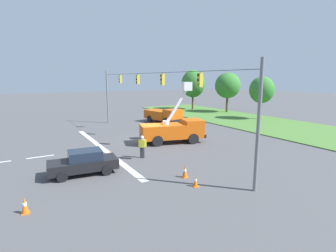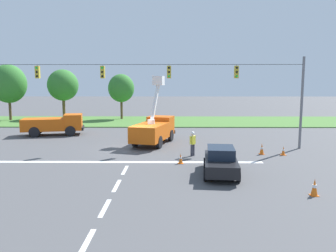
# 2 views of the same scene
# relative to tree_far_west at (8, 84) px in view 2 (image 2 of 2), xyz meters

# --- Properties ---
(ground_plane) EXTENTS (200.00, 200.00, 0.00)m
(ground_plane) POSITION_rel_tree_far_west_xyz_m (19.45, -19.03, -5.05)
(ground_plane) COLOR #4C4C4F
(grass_verge) EXTENTS (56.00, 12.00, 0.10)m
(grass_verge) POSITION_rel_tree_far_west_xyz_m (19.45, -1.03, -5.00)
(grass_verge) COLOR #477533
(grass_verge) RESTS_ON ground
(lane_markings) EXTENTS (17.60, 15.25, 0.01)m
(lane_markings) POSITION_rel_tree_far_west_xyz_m (19.45, -25.18, -5.05)
(lane_markings) COLOR silver
(lane_markings) RESTS_ON ground
(signal_gantry) EXTENTS (26.20, 0.33, 7.20)m
(signal_gantry) POSITION_rel_tree_far_west_xyz_m (19.46, -19.04, -0.47)
(signal_gantry) COLOR slate
(signal_gantry) RESTS_ON ground
(tree_far_west) EXTENTS (4.82, 4.39, 7.68)m
(tree_far_west) POSITION_rel_tree_far_west_xyz_m (0.00, 0.00, 0.00)
(tree_far_west) COLOR brown
(tree_far_west) RESTS_ON ground
(tree_west) EXTENTS (4.37, 4.59, 7.12)m
(tree_west) POSITION_rel_tree_far_west_xyz_m (6.49, 2.93, -0.21)
(tree_west) COLOR brown
(tree_west) RESTS_ON ground
(tree_centre) EXTENTS (3.67, 3.51, 6.42)m
(tree_centre) POSITION_rel_tree_far_west_xyz_m (15.16, 1.58, -0.62)
(tree_centre) COLOR brown
(tree_centre) RESTS_ON ground
(utility_truck_bucket_lift) EXTENTS (3.75, 6.46, 5.78)m
(utility_truck_bucket_lift) POSITION_rel_tree_far_west_xyz_m (20.77, -17.10, -3.73)
(utility_truck_bucket_lift) COLOR #D6560F
(utility_truck_bucket_lift) RESTS_ON ground
(utility_truck_support_near) EXTENTS (6.21, 3.51, 2.05)m
(utility_truck_support_near) POSITION_rel_tree_far_west_xyz_m (10.54, -12.45, -3.94)
(utility_truck_support_near) COLOR #D6560F
(utility_truck_support_near) RESTS_ON ground
(sedan_black) EXTENTS (2.24, 4.45, 1.56)m
(sedan_black) POSITION_rel_tree_far_west_xyz_m (25.04, -26.57, -4.26)
(sedan_black) COLOR black
(sedan_black) RESTS_ON ground
(road_worker) EXTENTS (0.45, 0.53, 1.77)m
(road_worker) POSITION_rel_tree_far_west_xyz_m (23.75, -21.81, -4.05)
(road_worker) COLOR #383842
(road_worker) RESTS_ON ground
(traffic_cone_foreground_left) EXTENTS (0.36, 0.36, 0.81)m
(traffic_cone_foreground_left) POSITION_rel_tree_far_west_xyz_m (28.84, -21.25, -4.65)
(traffic_cone_foreground_left) COLOR orange
(traffic_cone_foreground_left) RESTS_ON ground
(traffic_cone_foreground_right) EXTENTS (0.36, 0.36, 0.81)m
(traffic_cone_foreground_right) POSITION_rel_tree_far_west_xyz_m (28.85, -30.10, -4.65)
(traffic_cone_foreground_right) COLOR orange
(traffic_cone_foreground_right) RESTS_ON ground
(traffic_cone_mid_left) EXTENTS (0.36, 0.36, 0.67)m
(traffic_cone_mid_left) POSITION_rel_tree_far_west_xyz_m (22.83, -24.06, -4.72)
(traffic_cone_mid_left) COLOR orange
(traffic_cone_mid_left) RESTS_ON ground
(traffic_cone_mid_right) EXTENTS (0.36, 0.36, 0.66)m
(traffic_cone_mid_right) POSITION_rel_tree_far_west_xyz_m (30.33, -21.51, -4.73)
(traffic_cone_mid_right) COLOR orange
(traffic_cone_mid_right) RESTS_ON ground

